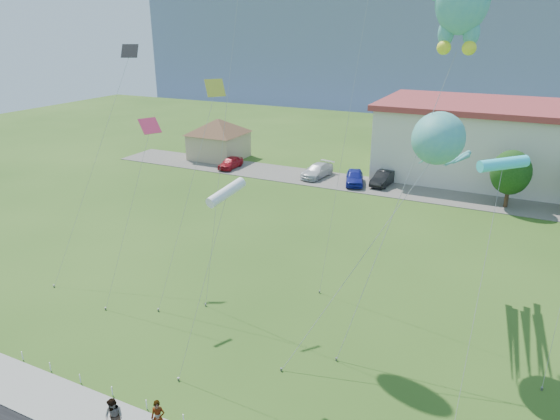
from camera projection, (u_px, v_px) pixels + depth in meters
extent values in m
plane|color=#2B4E16|center=(220.00, 411.00, 22.09)|extent=(160.00, 160.00, 0.00)
cube|color=#59544C|center=(401.00, 190.00, 51.62)|extent=(70.00, 6.00, 0.06)
cube|color=slate|center=(487.00, 40.00, 118.99)|extent=(160.00, 50.00, 25.00)
cube|color=tan|center=(219.00, 146.00, 63.37)|extent=(6.00, 6.00, 3.20)
pyramid|color=brown|center=(218.00, 126.00, 62.50)|extent=(9.20, 9.20, 1.80)
cylinder|color=white|center=(22.00, 356.00, 25.39)|extent=(0.05, 0.05, 0.50)
cylinder|color=white|center=(50.00, 367.00, 24.57)|extent=(0.05, 0.05, 0.50)
cylinder|color=white|center=(80.00, 378.00, 23.76)|extent=(0.05, 0.05, 0.50)
cylinder|color=white|center=(112.00, 391.00, 22.95)|extent=(0.05, 0.05, 0.50)
cylinder|color=white|center=(146.00, 405.00, 22.13)|extent=(0.05, 0.05, 0.50)
cylinder|color=white|center=(183.00, 419.00, 21.32)|extent=(0.05, 0.05, 0.50)
cylinder|color=#3F2B19|center=(507.00, 196.00, 46.33)|extent=(0.36, 0.36, 2.20)
ellipsoid|color=#14380F|center=(511.00, 172.00, 45.53)|extent=(3.60, 3.60, 4.14)
imported|color=gray|center=(158.00, 418.00, 20.51)|extent=(0.69, 0.60, 1.61)
imported|color=gray|center=(114.00, 417.00, 20.44)|extent=(0.87, 0.69, 1.74)
imported|color=#AC1520|center=(231.00, 163.00, 59.00)|extent=(1.60, 3.96, 1.35)
imported|color=silver|center=(317.00, 171.00, 55.62)|extent=(2.74, 5.19, 1.43)
imported|color=navy|center=(355.00, 177.00, 53.07)|extent=(3.05, 4.81, 1.53)
imported|color=black|center=(383.00, 178.00, 52.87)|extent=(1.96, 4.56, 1.46)
ellipsoid|color=teal|center=(438.00, 138.00, 24.88)|extent=(2.62, 3.41, 2.62)
sphere|color=white|center=(426.00, 136.00, 24.10)|extent=(0.41, 0.41, 0.41)
sphere|color=white|center=(446.00, 137.00, 23.72)|extent=(0.41, 0.41, 0.41)
cylinder|color=slate|center=(281.00, 369.00, 24.64)|extent=(0.10, 0.10, 0.16)
cylinder|color=gray|center=(357.00, 264.00, 24.46)|extent=(5.27, 6.26, 9.81)
ellipsoid|color=teal|center=(463.00, 0.00, 23.14)|extent=(2.50, 2.12, 3.12)
ellipsoid|color=teal|center=(446.00, 33.00, 23.88)|extent=(0.77, 0.67, 1.25)
ellipsoid|color=teal|center=(471.00, 33.00, 23.41)|extent=(0.77, 0.67, 1.25)
sphere|color=#FFFB28|center=(444.00, 48.00, 23.95)|extent=(0.67, 0.67, 0.67)
sphere|color=#FFFB28|center=(469.00, 48.00, 23.48)|extent=(0.67, 0.67, 0.67)
cylinder|color=slate|center=(336.00, 359.00, 25.40)|extent=(0.10, 0.10, 0.16)
cylinder|color=gray|center=(395.00, 209.00, 24.66)|extent=(3.37, 6.03, 14.70)
cylinder|color=white|center=(226.00, 192.00, 22.66)|extent=(0.50, 2.25, 0.87)
cylinder|color=slate|center=(178.00, 379.00, 23.98)|extent=(0.10, 0.10, 0.16)
cylinder|color=gray|center=(202.00, 289.00, 23.34)|extent=(1.42, 2.80, 8.57)
cube|color=gold|center=(215.00, 88.00, 28.96)|extent=(1.29, 1.29, 0.86)
cylinder|color=slate|center=(158.00, 310.00, 29.78)|extent=(0.10, 0.10, 0.16)
cylinder|color=gray|center=(186.00, 201.00, 29.39)|extent=(1.53, 4.98, 12.28)
cylinder|color=slate|center=(542.00, 389.00, 23.35)|extent=(0.10, 0.10, 0.16)
cylinder|color=#36E0F3|center=(503.00, 164.00, 20.64)|extent=(0.50, 2.25, 0.87)
cylinder|color=gray|center=(474.00, 318.00, 19.48)|extent=(0.20, 7.30, 10.33)
cube|color=#D02E50|center=(150.00, 126.00, 29.00)|extent=(1.29, 1.29, 0.86)
cylinder|color=slate|center=(106.00, 309.00, 29.92)|extent=(0.10, 0.10, 0.16)
cylinder|color=gray|center=(127.00, 220.00, 29.48)|extent=(1.38, 3.93, 10.20)
cylinder|color=slate|center=(319.00, 292.00, 31.79)|extent=(0.10, 0.10, 0.16)
cylinder|color=gray|center=(349.00, 115.00, 29.79)|extent=(1.21, 4.90, 21.66)
cube|color=black|center=(130.00, 51.00, 33.67)|extent=(1.29, 1.29, 0.86)
cylinder|color=slate|center=(54.00, 286.00, 32.50)|extent=(0.10, 0.10, 0.16)
cylinder|color=gray|center=(93.00, 167.00, 33.11)|extent=(1.30, 7.96, 14.06)
cylinder|color=slate|center=(206.00, 305.00, 30.32)|extent=(0.10, 0.10, 0.16)
cylinder|color=gray|center=(222.00, 143.00, 28.73)|extent=(0.58, 4.46, 18.98)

